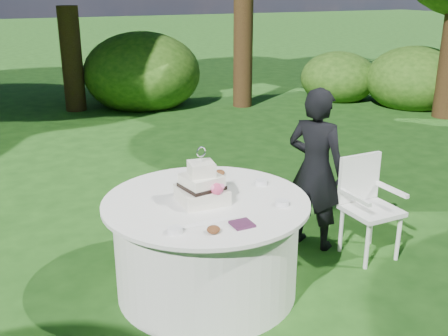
{
  "coord_description": "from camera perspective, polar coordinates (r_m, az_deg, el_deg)",
  "views": [
    {
      "loc": [
        -1.44,
        -3.34,
        2.28
      ],
      "look_at": [
        0.15,
        0.0,
        1.0
      ],
      "focal_mm": 42.0,
      "sensor_mm": 36.0,
      "label": 1
    }
  ],
  "objects": [
    {
      "name": "petal_cups",
      "position": [
        3.91,
        -0.77,
        -3.22
      ],
      "size": [
        0.59,
        1.06,
        0.05
      ],
      "color": "#562D16",
      "rests_on": "table"
    },
    {
      "name": "votives",
      "position": [
        3.82,
        2.04,
        -3.88
      ],
      "size": [
        1.04,
        0.63,
        0.04
      ],
      "color": "white",
      "rests_on": "table"
    },
    {
      "name": "table",
      "position": [
        4.1,
        -1.91,
        -8.4
      ],
      "size": [
        1.56,
        1.56,
        0.77
      ],
      "color": "silver",
      "rests_on": "ground"
    },
    {
      "name": "napkins",
      "position": [
        3.53,
        1.98,
        -6.12
      ],
      "size": [
        0.14,
        0.14,
        0.02
      ],
      "primitive_type": "cube",
      "color": "#421C38",
      "rests_on": "table"
    },
    {
      "name": "guest",
      "position": [
        4.74,
        9.92,
        -0.14
      ],
      "size": [
        0.58,
        0.64,
        1.48
      ],
      "primitive_type": "imported",
      "rotation": [
        0.0,
        0.0,
        2.11
      ],
      "color": "black",
      "rests_on": "ground"
    },
    {
      "name": "cake",
      "position": [
        3.87,
        -2.4,
        -2.08
      ],
      "size": [
        0.35,
        0.36,
        0.43
      ],
      "color": "silver",
      "rests_on": "table"
    },
    {
      "name": "feather_plume",
      "position": [
        3.56,
        -1.9,
        -5.95
      ],
      "size": [
        0.48,
        0.07,
        0.01
      ],
      "primitive_type": "ellipsoid",
      "color": "white",
      "rests_on": "table"
    },
    {
      "name": "chair",
      "position": [
        4.78,
        15.23,
        -3.25
      ],
      "size": [
        0.45,
        0.43,
        0.89
      ],
      "color": "silver",
      "rests_on": "ground"
    },
    {
      "name": "ground",
      "position": [
        4.29,
        -1.85,
        -13.0
      ],
      "size": [
        80.0,
        80.0,
        0.0
      ],
      "primitive_type": "plane",
      "color": "#173E10",
      "rests_on": "ground"
    }
  ]
}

